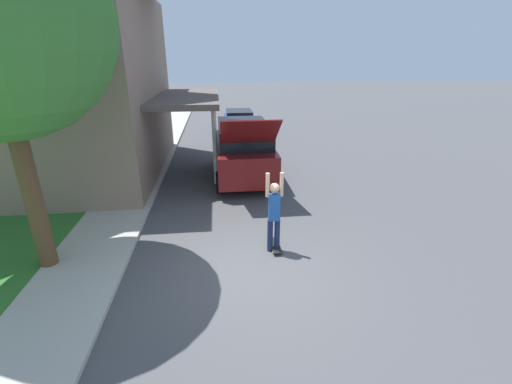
% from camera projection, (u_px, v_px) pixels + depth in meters
% --- Properties ---
extents(ground_plane, '(120.00, 120.00, 0.00)m').
position_uv_depth(ground_plane, '(249.00, 269.00, 7.53)').
color(ground_plane, '#49494C').
extents(lawn, '(10.00, 80.00, 0.08)m').
position_uv_depth(lawn, '(11.00, 187.00, 12.22)').
color(lawn, '#2D6B28').
rests_on(lawn, ground_plane).
extents(sidewalk, '(1.80, 80.00, 0.10)m').
position_uv_depth(sidewalk, '(137.00, 182.00, 12.68)').
color(sidewalk, '#ADA89E').
rests_on(sidewalk, ground_plane).
extents(house, '(12.53, 9.15, 9.12)m').
position_uv_depth(house, '(7.00, 43.00, 11.90)').
color(house, '#89705B').
rests_on(house, lawn).
extents(lawn_tree_far, '(3.42, 3.42, 6.97)m').
position_uv_depth(lawn_tree_far, '(96.00, 33.00, 14.02)').
color(lawn_tree_far, brown).
rests_on(lawn_tree_far, lawn).
extents(suv_parked, '(2.15, 5.35, 2.73)m').
position_uv_depth(suv_parked, '(244.00, 149.00, 12.86)').
color(suv_parked, maroon).
rests_on(suv_parked, ground_plane).
extents(car_down_street, '(1.89, 4.10, 1.33)m').
position_uv_depth(car_down_street, '(239.00, 121.00, 21.27)').
color(car_down_street, navy).
rests_on(car_down_street, ground_plane).
extents(skateboarder, '(0.41, 0.23, 1.97)m').
position_uv_depth(skateboarder, '(274.00, 212.00, 7.89)').
color(skateboarder, '#192347').
rests_on(skateboarder, ground_plane).
extents(skateboard, '(0.22, 0.77, 0.10)m').
position_uv_depth(skateboard, '(275.00, 245.00, 8.32)').
color(skateboard, black).
rests_on(skateboard, ground_plane).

